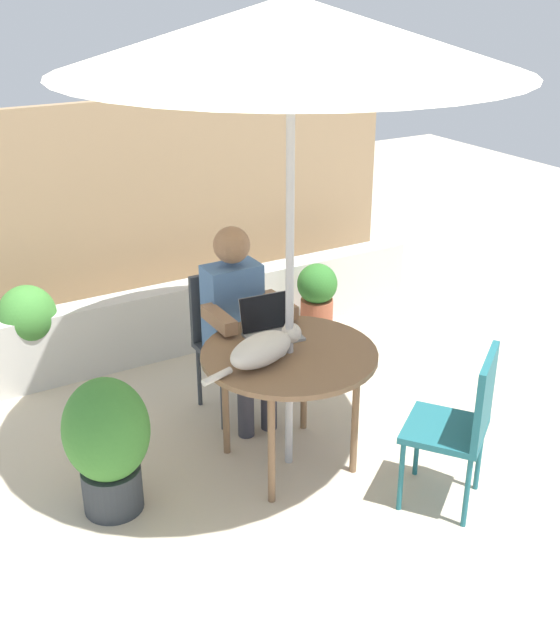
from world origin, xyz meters
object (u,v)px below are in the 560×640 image
object	(u,v)px
chair_empty	(463,418)
person_seated	(238,315)
patio_table	(289,362)
chair_occupied	(227,331)
potted_plant_near_fence	(317,299)
potted_plant_by_chair	(107,441)
cat	(264,349)
patio_umbrella	(291,34)
potted_plant_corner	(29,329)
laptop	(269,324)

from	to	relation	value
chair_empty	person_seated	size ratio (longest dim) A/B	0.72
patio_table	chair_occupied	xyz separation A→B (m)	(0.00, 0.76, -0.12)
chair_empty	potted_plant_near_fence	bearing A→B (deg)	77.63
patio_table	chair_occupied	distance (m)	0.77
person_seated	potted_plant_by_chair	distance (m)	1.16
cat	potted_plant_near_fence	size ratio (longest dim) A/B	1.06
patio_table	potted_plant_by_chair	xyz separation A→B (m)	(-1.01, 0.11, -0.23)
patio_table	patio_umbrella	bearing A→B (deg)	0.00
potted_plant_near_fence	potted_plant_by_chair	bearing A→B (deg)	-149.86
potted_plant_near_fence	chair_occupied	bearing A→B (deg)	-152.42
chair_occupied	potted_plant_corner	world-z (taller)	chair_occupied
chair_occupied	chair_empty	xyz separation A→B (m)	(0.57, -1.53, 0.00)
patio_table	person_seated	bearing A→B (deg)	90.00
potted_plant_by_chair	potted_plant_near_fence	bearing A→B (deg)	30.14
person_seated	potted_plant_near_fence	xyz separation A→B (m)	(1.02, 0.69, -0.36)
potted_plant_near_fence	potted_plant_corner	xyz separation A→B (m)	(-2.04, 0.40, 0.07)
chair_empty	laptop	size ratio (longest dim) A/B	2.79
patio_table	cat	bearing A→B (deg)	-166.49
chair_empty	patio_umbrella	bearing A→B (deg)	126.35
potted_plant_by_chair	potted_plant_corner	world-z (taller)	potted_plant_by_chair
person_seated	patio_table	bearing A→B (deg)	-90.00
cat	potted_plant_by_chair	bearing A→B (deg)	169.75
patio_table	potted_plant_corner	xyz separation A→B (m)	(-1.02, 1.69, -0.25)
person_seated	potted_plant_corner	distance (m)	1.52
person_seated	potted_plant_near_fence	bearing A→B (deg)	34.10
cat	potted_plant_near_fence	distance (m)	1.85
patio_umbrella	cat	world-z (taller)	patio_umbrella
potted_plant_by_chair	laptop	bearing A→B (deg)	7.65
patio_umbrella	laptop	world-z (taller)	patio_umbrella
chair_empty	laptop	distance (m)	1.18
potted_plant_by_chair	potted_plant_corner	distance (m)	1.58
chair_occupied	potted_plant_corner	size ratio (longest dim) A/B	1.26
patio_umbrella	potted_plant_corner	xyz separation A→B (m)	(-1.02, 1.69, -1.93)
patio_umbrella	potted_plant_by_chair	xyz separation A→B (m)	(-1.01, 0.11, -1.92)
person_seated	patio_umbrella	bearing A→B (deg)	-90.00
patio_table	chair_empty	world-z (taller)	chair_empty
cat	potted_plant_near_fence	xyz separation A→B (m)	(1.20, 1.33, -0.46)
patio_umbrella	potted_plant_by_chair	distance (m)	2.17
laptop	cat	xyz separation A→B (m)	(-0.19, -0.29, 0.02)
potted_plant_near_fence	potted_plant_corner	world-z (taller)	potted_plant_corner
person_seated	potted_plant_by_chair	xyz separation A→B (m)	(-1.01, -0.49, -0.28)
chair_occupied	potted_plant_corner	xyz separation A→B (m)	(-1.02, 0.93, -0.12)
chair_empty	person_seated	world-z (taller)	person_seated
patio_umbrella	cat	distance (m)	1.55
chair_empty	potted_plant_corner	xyz separation A→B (m)	(-1.58, 2.46, -0.12)
chair_empty	laptop	world-z (taller)	laptop
patio_umbrella	cat	xyz separation A→B (m)	(-0.18, -0.04, -1.54)
patio_umbrella	patio_table	bearing A→B (deg)	0.00
chair_empty	person_seated	xyz separation A→B (m)	(-0.57, 1.37, 0.17)
patio_umbrella	potted_plant_near_fence	world-z (taller)	patio_umbrella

